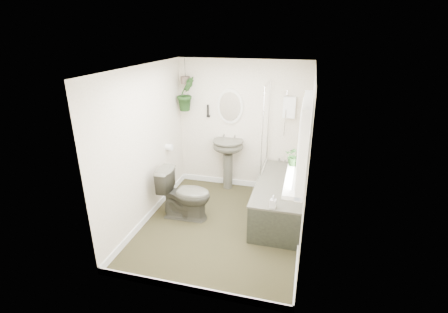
# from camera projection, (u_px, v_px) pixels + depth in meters

# --- Properties ---
(floor) EXTENTS (2.30, 2.80, 0.02)m
(floor) POSITION_uv_depth(u_px,v_px,m) (221.00, 225.00, 4.88)
(floor) COLOR black
(floor) RESTS_ON ground
(ceiling) EXTENTS (2.30, 2.80, 0.02)m
(ceiling) POSITION_uv_depth(u_px,v_px,m) (221.00, 67.00, 4.04)
(ceiling) COLOR white
(ceiling) RESTS_ON ground
(wall_back) EXTENTS (2.30, 0.02, 2.30)m
(wall_back) POSITION_uv_depth(u_px,v_px,m) (242.00, 126.00, 5.73)
(wall_back) COLOR silver
(wall_back) RESTS_ON ground
(wall_front) EXTENTS (2.30, 0.02, 2.30)m
(wall_front) POSITION_uv_depth(u_px,v_px,m) (184.00, 203.00, 3.19)
(wall_front) COLOR silver
(wall_front) RESTS_ON ground
(wall_left) EXTENTS (0.02, 2.80, 2.30)m
(wall_left) POSITION_uv_depth(u_px,v_px,m) (145.00, 146.00, 4.73)
(wall_left) COLOR silver
(wall_left) RESTS_ON ground
(wall_right) EXTENTS (0.02, 2.80, 2.30)m
(wall_right) POSITION_uv_depth(u_px,v_px,m) (308.00, 162.00, 4.18)
(wall_right) COLOR silver
(wall_right) RESTS_ON ground
(skirting) EXTENTS (2.30, 2.80, 0.10)m
(skirting) POSITION_uv_depth(u_px,v_px,m) (221.00, 222.00, 4.86)
(skirting) COLOR white
(skirting) RESTS_ON floor
(bathtub) EXTENTS (0.72, 1.72, 0.58)m
(bathtub) POSITION_uv_depth(u_px,v_px,m) (279.00, 199.00, 5.03)
(bathtub) COLOR #4C4A3E
(bathtub) RESTS_ON floor
(bath_screen) EXTENTS (0.04, 0.72, 1.40)m
(bath_screen) POSITION_uv_depth(u_px,v_px,m) (266.00, 127.00, 5.19)
(bath_screen) COLOR silver
(bath_screen) RESTS_ON bathtub
(shower_box) EXTENTS (0.20, 0.10, 0.35)m
(shower_box) POSITION_uv_depth(u_px,v_px,m) (289.00, 107.00, 5.33)
(shower_box) COLOR white
(shower_box) RESTS_ON wall_back
(oval_mirror) EXTENTS (0.46, 0.03, 0.62)m
(oval_mirror) POSITION_uv_depth(u_px,v_px,m) (230.00, 106.00, 5.62)
(oval_mirror) COLOR silver
(oval_mirror) RESTS_ON wall_back
(wall_sconce) EXTENTS (0.04, 0.04, 0.22)m
(wall_sconce) POSITION_uv_depth(u_px,v_px,m) (208.00, 111.00, 5.74)
(wall_sconce) COLOR black
(wall_sconce) RESTS_ON wall_back
(toilet_roll_holder) EXTENTS (0.11, 0.11, 0.11)m
(toilet_roll_holder) POSITION_uv_depth(u_px,v_px,m) (169.00, 147.00, 5.44)
(toilet_roll_holder) COLOR white
(toilet_roll_holder) RESTS_ON wall_left
(window_recess) EXTENTS (0.08, 1.00, 0.90)m
(window_recess) POSITION_uv_depth(u_px,v_px,m) (304.00, 141.00, 3.39)
(window_recess) COLOR white
(window_recess) RESTS_ON wall_right
(window_sill) EXTENTS (0.18, 1.00, 0.04)m
(window_sill) POSITION_uv_depth(u_px,v_px,m) (294.00, 177.00, 3.56)
(window_sill) COLOR white
(window_sill) RESTS_ON wall_right
(window_blinds) EXTENTS (0.01, 0.86, 0.76)m
(window_blinds) POSITION_uv_depth(u_px,v_px,m) (300.00, 141.00, 3.40)
(window_blinds) COLOR white
(window_blinds) RESTS_ON wall_right
(toilet) EXTENTS (0.80, 0.47, 0.80)m
(toilet) POSITION_uv_depth(u_px,v_px,m) (185.00, 194.00, 4.95)
(toilet) COLOR #4C4A3E
(toilet) RESTS_ON floor
(pedestal_sink) EXTENTS (0.61, 0.55, 0.93)m
(pedestal_sink) POSITION_uv_depth(u_px,v_px,m) (228.00, 164.00, 5.88)
(pedestal_sink) COLOR #4C4A3E
(pedestal_sink) RESTS_ON floor
(sill_plant) EXTENTS (0.21, 0.18, 0.23)m
(sill_plant) POSITION_uv_depth(u_px,v_px,m) (294.00, 156.00, 3.78)
(sill_plant) COLOR black
(sill_plant) RESTS_ON window_sill
(hanging_plant) EXTENTS (0.41, 0.41, 0.59)m
(hanging_plant) POSITION_uv_depth(u_px,v_px,m) (186.00, 94.00, 5.61)
(hanging_plant) COLOR black
(hanging_plant) RESTS_ON ceiling
(soap_bottle) EXTENTS (0.09, 0.09, 0.18)m
(soap_bottle) POSITION_uv_depth(u_px,v_px,m) (273.00, 202.00, 4.19)
(soap_bottle) COLOR black
(soap_bottle) RESTS_ON bathtub
(hanging_pot) EXTENTS (0.16, 0.16, 0.12)m
(hanging_pot) POSITION_uv_depth(u_px,v_px,m) (185.00, 80.00, 5.53)
(hanging_pot) COLOR #4E3E36
(hanging_pot) RESTS_ON ceiling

